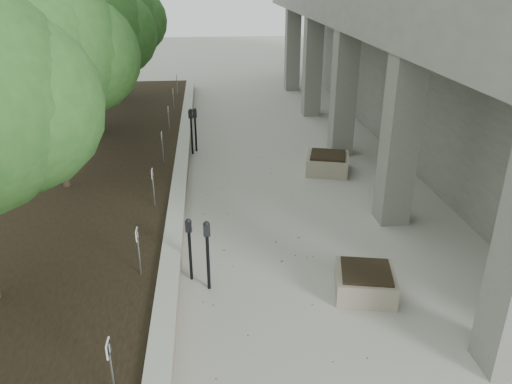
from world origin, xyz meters
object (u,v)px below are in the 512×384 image
parking_meter_2 (190,250)px  parking_meter_5 (196,130)px  planter_front (365,282)px  crabapple_tree_4 (91,53)px  crabapple_tree_3 (50,83)px  crabapple_tree_5 (115,36)px  parking_meter_3 (208,256)px  planter_back (327,163)px  parking_meter_4 (191,132)px

parking_meter_2 → parking_meter_5: bearing=100.1°
planter_front → crabapple_tree_4: bearing=123.8°
crabapple_tree_3 → crabapple_tree_5: 10.00m
parking_meter_3 → planter_front: parking_meter_3 is taller
crabapple_tree_3 → crabapple_tree_4: same height
parking_meter_5 → parking_meter_3: bearing=-92.2°
crabapple_tree_4 → parking_meter_2: size_ratio=4.04×
planter_front → crabapple_tree_5: bearing=114.0°
crabapple_tree_3 → parking_meter_5: size_ratio=3.64×
parking_meter_3 → planter_front: 3.01m
parking_meter_2 → parking_meter_5: 7.81m
crabapple_tree_5 → planter_front: 16.61m
parking_meter_3 → planter_back: (3.67, 5.82, -0.44)m
crabapple_tree_4 → parking_meter_5: crabapple_tree_4 is taller
parking_meter_2 → parking_meter_4: size_ratio=0.87×
crabapple_tree_3 → parking_meter_4: 5.25m
parking_meter_4 → parking_meter_3: bearing=-71.4°
parking_meter_4 → parking_meter_5: 0.30m
crabapple_tree_5 → planter_front: crabapple_tree_5 is taller
crabapple_tree_5 → parking_meter_4: bearing=-63.8°
crabapple_tree_5 → planter_back: 11.74m
crabapple_tree_4 → parking_meter_5: bearing=-21.6°
parking_meter_2 → crabapple_tree_3: bearing=139.3°
parking_meter_2 → planter_back: parking_meter_2 is taller
parking_meter_5 → planter_front: bearing=-73.7°
planter_back → crabapple_tree_3: bearing=-169.8°
crabapple_tree_5 → parking_meter_4: (3.25, -6.60, -2.34)m
parking_meter_5 → planter_front: size_ratio=1.37×
crabapple_tree_4 → planter_front: crabapple_tree_4 is taller
parking_meter_5 → parking_meter_2: bearing=-94.6°
crabapple_tree_4 → planter_back: size_ratio=4.41×
parking_meter_2 → planter_back: bearing=63.9°
parking_meter_4 → planter_back: parking_meter_4 is taller
parking_meter_5 → planter_back: parking_meter_5 is taller
crabapple_tree_5 → planter_front: bearing=-66.0°
parking_meter_3 → crabapple_tree_5: bearing=97.0°
parking_meter_4 → planter_back: size_ratio=1.26×
crabapple_tree_4 → parking_meter_5: size_ratio=3.64×
planter_front → parking_meter_5: bearing=110.8°
crabapple_tree_3 → planter_front: size_ratio=4.98×
crabapple_tree_3 → parking_meter_4: size_ratio=3.50×
planter_back → planter_front: bearing=-96.7°
planter_front → planter_back: planter_back is taller
parking_meter_4 → parking_meter_5: size_ratio=1.04×
parking_meter_4 → parking_meter_2: bearing=-73.8°
crabapple_tree_5 → planter_back: bearing=-49.6°
crabapple_tree_3 → crabapple_tree_4: size_ratio=1.00×
parking_meter_2 → parking_meter_5: size_ratio=0.90×
crabapple_tree_5 → crabapple_tree_3: bearing=-90.0°
crabapple_tree_3 → parking_meter_3: size_ratio=3.73×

